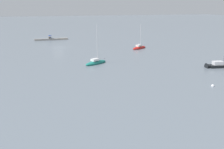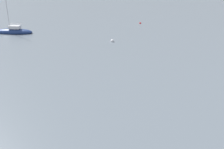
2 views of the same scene
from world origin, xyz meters
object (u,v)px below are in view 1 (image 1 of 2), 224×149
at_px(sailboat_teal_near, 96,63).
at_px(motorboat_black_near, 216,66).
at_px(person_seated_blue_left, 51,38).
at_px(sailboat_red_far, 139,48).
at_px(umbrella_open_navy, 50,35).
at_px(person_seated_brown_right, 49,38).
at_px(mooring_buoy_far, 213,86).

distance_m(sailboat_teal_near, motorboat_black_near, 24.70).
height_order(person_seated_blue_left, sailboat_red_far, sailboat_red_far).
xyz_separation_m(umbrella_open_navy, motorboat_black_near, (-26.98, 55.22, -1.38)).
xyz_separation_m(person_seated_brown_right, umbrella_open_navy, (-0.28, -0.03, 0.88)).
bearing_deg(sailboat_teal_near, umbrella_open_navy, 156.89).
bearing_deg(sailboat_red_far, sailboat_teal_near, -79.07).
bearing_deg(sailboat_red_far, person_seated_blue_left, -173.02).
xyz_separation_m(sailboat_teal_near, sailboat_red_far, (-17.44, -15.57, -0.01)).
height_order(person_seated_brown_right, mooring_buoy_far, person_seated_brown_right).
bearing_deg(mooring_buoy_far, sailboat_red_far, -97.18).
height_order(umbrella_open_navy, sailboat_red_far, sailboat_red_far).
xyz_separation_m(sailboat_teal_near, mooring_buoy_far, (-12.79, 21.35, -0.21)).
relative_size(sailboat_red_far, motorboat_black_near, 1.35).
xyz_separation_m(motorboat_black_near, mooring_buoy_far, (9.24, 10.18, -0.23)).
bearing_deg(person_seated_blue_left, umbrella_open_navy, 2.02).
bearing_deg(sailboat_red_far, umbrella_open_navy, -172.64).
relative_size(person_seated_brown_right, motorboat_black_near, 0.13).
relative_size(person_seated_blue_left, sailboat_red_far, 0.10).
relative_size(person_seated_brown_right, umbrella_open_navy, 0.49).
relative_size(person_seated_blue_left, person_seated_brown_right, 1.00).
bearing_deg(person_seated_brown_right, mooring_buoy_far, 103.63).
xyz_separation_m(person_seated_blue_left, person_seated_brown_right, (0.56, 0.05, 0.00)).
xyz_separation_m(umbrella_open_navy, sailboat_red_far, (-22.39, 28.49, -1.40)).
distance_m(person_seated_brown_right, sailboat_teal_near, 44.34).
distance_m(umbrella_open_navy, sailboat_red_far, 36.26).
distance_m(person_seated_blue_left, motorboat_black_near, 61.35).
distance_m(person_seated_blue_left, umbrella_open_navy, 0.92).
height_order(person_seated_blue_left, sailboat_teal_near, sailboat_teal_near).
relative_size(umbrella_open_navy, sailboat_red_far, 0.20).
bearing_deg(mooring_buoy_far, sailboat_teal_near, -59.08).
bearing_deg(sailboat_teal_near, sailboat_red_far, 102.23).
distance_m(motorboat_black_near, mooring_buoy_far, 13.75).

